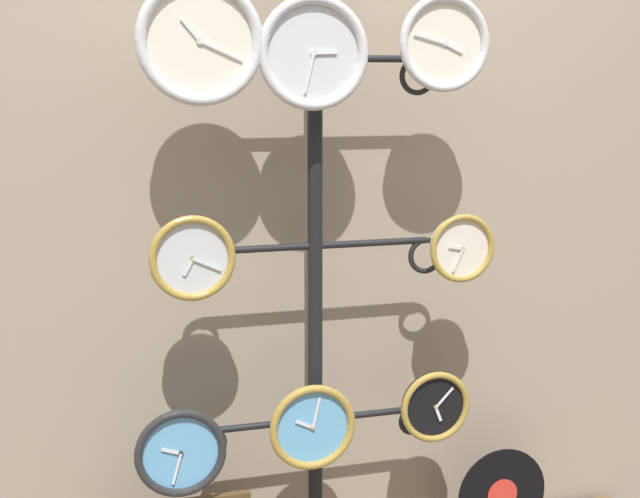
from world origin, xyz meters
The scene contains 11 objects.
shop_wall centered at (0.00, 0.57, 1.40)m, with size 4.40×0.04×2.80m.
display_stand centered at (0.00, 0.41, 0.73)m, with size 0.79×0.32×1.84m.
clock_top_left centered at (-0.33, 0.32, 1.59)m, with size 0.33×0.04×0.33m.
clock_top_center centered at (-0.03, 0.32, 1.56)m, with size 0.30×0.04×0.30m.
clock_top_right centered at (0.34, 0.31, 1.59)m, with size 0.26×0.04×0.26m.
clock_middle_left centered at (-0.36, 0.31, 1.03)m, with size 0.23×0.04×0.23m.
clock_middle_right centered at (0.41, 0.32, 1.02)m, with size 0.20×0.04×0.20m.
clock_bottom_left centered at (-0.41, 0.31, 0.50)m, with size 0.25×0.04×0.25m.
clock_bottom_center centered at (-0.04, 0.31, 0.53)m, with size 0.25×0.04×0.25m.
clock_bottom_right centered at (0.34, 0.32, 0.54)m, with size 0.22×0.04×0.22m.
vinyl_record centered at (0.60, 0.37, 0.21)m, with size 0.30×0.01×0.30m.
Camera 1 is at (-0.68, -1.98, 1.49)m, focal length 50.00 mm.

